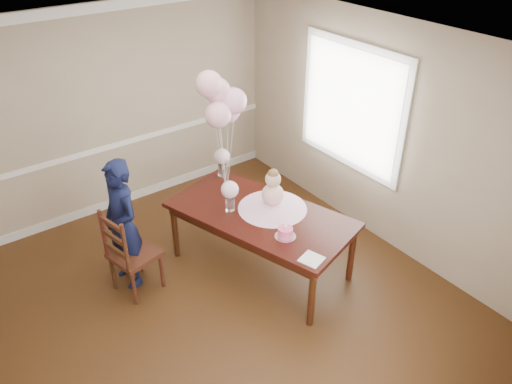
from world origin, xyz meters
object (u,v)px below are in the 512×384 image
Objects in this scene: birthday_cake at (285,232)px; dining_table_top at (261,215)px; dining_chair_seat at (135,254)px; woman at (123,225)px.

dining_table_top is at bearing 83.25° from birthday_cake.
birthday_cake is 0.33× the size of dining_chair_seat.
birthday_cake reaches higher than dining_chair_seat.
woman is (-1.25, 1.19, -0.06)m from birthday_cake.
woman is (-0.02, 0.18, 0.29)m from dining_chair_seat.
birthday_cake is at bearing 41.85° from woman.
dining_table_top is 1.34× the size of woman.
dining_chair_seat is (-1.30, 0.52, -0.27)m from dining_table_top.
dining_table_top is 0.51m from birthday_cake.
woman reaches higher than birthday_cake.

